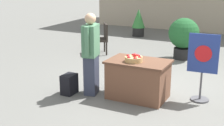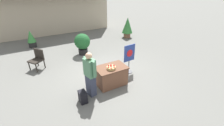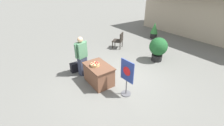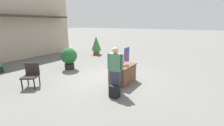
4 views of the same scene
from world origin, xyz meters
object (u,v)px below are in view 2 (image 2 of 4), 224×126
object	(u,v)px
display_table	(111,76)
person_visitor	(90,75)
potted_plant_near_left	(31,39)
backpack	(83,97)
potted_plant_far_left	(82,43)
apple_basket	(111,67)
poster_board	(129,58)
patio_chair	(37,58)
potted_plant_far_right	(127,27)

from	to	relation	value
display_table	person_visitor	distance (m)	1.09
display_table	potted_plant_near_left	distance (m)	6.51
backpack	potted_plant_far_left	distance (m)	4.13
apple_basket	potted_plant_near_left	bearing A→B (deg)	111.18
person_visitor	poster_board	xyz separation A→B (m)	(2.11, 0.64, -0.13)
patio_chair	potted_plant_far_left	distance (m)	2.51
backpack	poster_board	size ratio (longest dim) A/B	0.31
poster_board	potted_plant_far_left	xyz separation A→B (m)	(-1.12, 2.99, -0.03)
apple_basket	poster_board	world-z (taller)	poster_board
display_table	poster_board	bearing A→B (deg)	20.13
poster_board	apple_basket	bearing A→B (deg)	-70.55
display_table	potted_plant_near_left	world-z (taller)	potted_plant_near_left
backpack	patio_chair	world-z (taller)	patio_chair
potted_plant_near_left	person_visitor	bearing A→B (deg)	-76.65
display_table	person_visitor	size ratio (longest dim) A/B	0.72
potted_plant_far_right	apple_basket	bearing A→B (deg)	-130.24
potted_plant_far_right	potted_plant_far_left	size ratio (longest dim) A/B	1.23
display_table	potted_plant_far_left	xyz separation A→B (m)	(0.03, 3.41, 0.31)
backpack	patio_chair	distance (m)	3.49
poster_board	potted_plant_far_right	bearing A→B (deg)	142.00
potted_plant_far_left	backpack	bearing A→B (deg)	-109.89
poster_board	patio_chair	world-z (taller)	poster_board
apple_basket	poster_board	bearing A→B (deg)	23.70
display_table	potted_plant_far_left	bearing A→B (deg)	89.43
apple_basket	patio_chair	xyz separation A→B (m)	(-2.35, 2.98, -0.31)
apple_basket	person_visitor	size ratio (longest dim) A/B	0.20
display_table	potted_plant_far_right	xyz separation A→B (m)	(4.02, 4.71, 0.44)
potted_plant_far_left	potted_plant_near_left	bearing A→B (deg)	133.34
apple_basket	potted_plant_far_left	xyz separation A→B (m)	(0.09, 3.52, -0.14)
display_table	potted_plant_far_right	bearing A→B (deg)	49.52
apple_basket	potted_plant_far_left	distance (m)	3.53
apple_basket	poster_board	distance (m)	1.33
patio_chair	apple_basket	bearing A→B (deg)	92.67
person_visitor	backpack	distance (m)	0.80
potted_plant_far_right	display_table	bearing A→B (deg)	-130.48
potted_plant_far_left	potted_plant_near_left	xyz separation A→B (m)	(-2.47, 2.62, -0.12)
display_table	person_visitor	bearing A→B (deg)	-167.10
apple_basket	patio_chair	world-z (taller)	patio_chair
person_visitor	potted_plant_far_right	distance (m)	7.01
backpack	potted_plant_far_right	xyz separation A→B (m)	(5.39, 5.16, 0.63)
poster_board	potted_plant_far_left	bearing A→B (deg)	-163.68
potted_plant_far_right	potted_plant_near_left	world-z (taller)	potted_plant_far_right
poster_board	patio_chair	bearing A→B (deg)	-128.70
backpack	poster_board	distance (m)	2.71
apple_basket	potted_plant_far_right	distance (m)	6.32
poster_board	potted_plant_near_left	size ratio (longest dim) A/B	1.22
apple_basket	person_visitor	bearing A→B (deg)	-173.03
display_table	backpack	xyz separation A→B (m)	(-1.36, -0.44, -0.18)
display_table	patio_chair	xyz separation A→B (m)	(-2.41, 2.87, 0.14)
person_visitor	potted_plant_far_left	world-z (taller)	person_visitor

